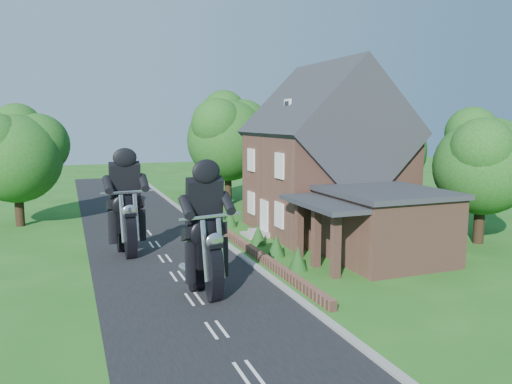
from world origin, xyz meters
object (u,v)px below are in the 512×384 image
object	(u,v)px
motorcycle_lead	(205,277)
motorcycle_follow	(127,240)
house	(326,160)
annex	(382,224)
garden_wall	(235,239)

from	to	relation	value
motorcycle_lead	motorcycle_follow	bearing A→B (deg)	-85.33
house	annex	bearing A→B (deg)	-95.24
annex	house	bearing A→B (deg)	84.76
motorcycle_lead	annex	bearing A→B (deg)	-179.60
annex	motorcycle_lead	bearing A→B (deg)	-167.61
garden_wall	motorcycle_lead	bearing A→B (deg)	-115.86
garden_wall	annex	world-z (taller)	annex
garden_wall	motorcycle_follow	size ratio (longest dim) A/B	12.68
motorcycle_follow	house	bearing A→B (deg)	-179.19
garden_wall	house	bearing A→B (deg)	9.17
house	annex	size ratio (longest dim) A/B	1.45
motorcycle_follow	annex	bearing A→B (deg)	148.91
garden_wall	annex	bearing A→B (deg)	-46.16
annex	motorcycle_follow	xyz separation A→B (m)	(-11.51, 5.05, -0.96)
house	motorcycle_lead	bearing A→B (deg)	-138.46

